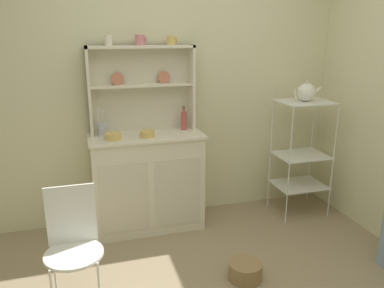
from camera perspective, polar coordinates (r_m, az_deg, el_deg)
wall_back at (r=3.67m, az=-2.73°, el=8.18°), size 3.84×0.05×2.50m
hutch_cabinet at (r=3.57m, az=-6.56°, el=-5.37°), size 1.00×0.45×0.89m
hutch_shelf_unit at (r=3.51m, az=-7.49°, el=8.97°), size 0.93×0.18×0.76m
bakers_rack at (r=3.91m, az=15.85°, el=-0.36°), size 0.49×0.39×1.13m
wire_chair at (r=2.59m, az=-17.10°, el=-13.33°), size 0.36×0.36×0.85m
floor_basket at (r=3.04m, az=7.84°, el=-17.97°), size 0.25×0.25×0.13m
cup_cream_0 at (r=3.41m, az=-12.15°, el=14.68°), size 0.08×0.06×0.08m
cup_rose_1 at (r=3.44m, az=-7.65°, el=14.93°), size 0.09×0.08×0.09m
cup_gold_2 at (r=3.49m, az=-3.08°, el=14.98°), size 0.09×0.07×0.08m
bowl_mixing_large at (r=3.32m, az=-11.55°, el=1.12°), size 0.14×0.14×0.05m
bowl_floral_medium at (r=3.35m, az=-6.59°, el=1.52°), size 0.13×0.13×0.06m
jam_bottle at (r=3.57m, az=-1.21°, el=3.51°), size 0.05×0.05×0.22m
utensil_jar at (r=3.45m, az=-13.10°, el=2.18°), size 0.08×0.08×0.25m
porcelain_teapot at (r=3.80m, az=16.44°, el=7.32°), size 0.26×0.17×0.19m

